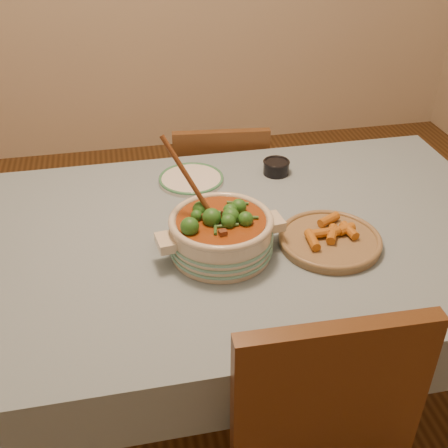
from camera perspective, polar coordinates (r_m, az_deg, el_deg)
name	(u,v)px	position (r m, az deg, el deg)	size (l,w,h in m)	color
floor	(244,396)	(2.22, 2.02, -17.10)	(4.50, 4.50, 0.00)	#462C14
dining_table	(248,256)	(1.76, 2.44, -3.22)	(1.68, 1.08, 0.76)	brown
stew_casserole	(221,231)	(1.57, -0.31, -0.76)	(0.37, 0.32, 0.35)	beige
white_plate	(191,179)	(1.96, -3.35, 4.57)	(0.25, 0.25, 0.02)	silver
condiment_bowl	(276,166)	(2.01, 5.33, 5.85)	(0.12, 0.12, 0.05)	black
fried_plate	(330,239)	(1.67, 10.71, -1.47)	(0.38, 0.38, 0.05)	olive
chair_far	(219,197)	(2.45, -0.47, 2.76)	(0.42, 0.42, 0.82)	brown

